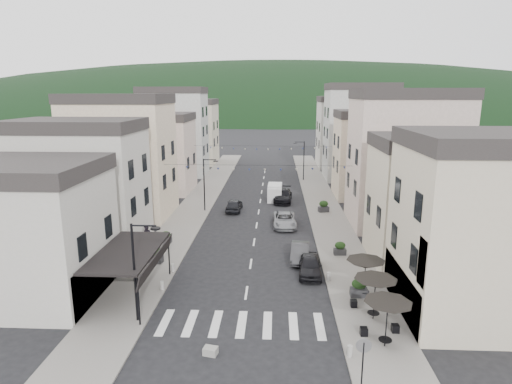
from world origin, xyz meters
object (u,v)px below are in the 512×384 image
at_px(parked_car_b, 300,252).
at_px(pedestrian_a, 138,257).
at_px(parked_car_a, 310,265).
at_px(pedestrian_b, 147,236).
at_px(parked_car_e, 234,205).
at_px(parked_car_d, 283,196).
at_px(delivery_van, 275,192).
at_px(parked_car_c, 284,220).

relative_size(parked_car_b, pedestrian_a, 2.04).
xyz_separation_m(parked_car_a, pedestrian_b, (-13.68, 5.06, 0.33)).
height_order(parked_car_a, parked_car_e, parked_car_a).
relative_size(parked_car_d, delivery_van, 1.20).
height_order(parked_car_b, parked_car_e, parked_car_e).
bearing_deg(parked_car_d, parked_car_b, -82.87).
relative_size(parked_car_d, parked_car_e, 1.28).
bearing_deg(delivery_van, pedestrian_b, -120.48).
height_order(parked_car_b, parked_car_c, parked_car_c).
bearing_deg(parked_car_b, delivery_van, 101.00).
bearing_deg(parked_car_b, parked_car_d, 98.30).
xyz_separation_m(parked_car_a, parked_car_c, (-1.68, 11.54, -0.02)).
bearing_deg(delivery_van, parked_car_b, -82.37).
bearing_deg(parked_car_a, pedestrian_b, 162.19).
distance_m(parked_car_a, parked_car_e, 18.54).
xyz_separation_m(parked_car_d, pedestrian_b, (-12.00, -16.53, 0.28)).
bearing_deg(parked_car_c, pedestrian_a, -135.28).
bearing_deg(parked_car_c, parked_car_a, -83.28).
distance_m(parked_car_a, pedestrian_a, 12.81).
bearing_deg(delivery_van, parked_car_c, -83.19).
bearing_deg(parked_car_c, pedestrian_b, -153.16).
height_order(parked_car_b, pedestrian_a, pedestrian_a).
bearing_deg(pedestrian_a, delivery_van, 79.35).
bearing_deg(pedestrian_a, parked_car_a, 13.78).
bearing_deg(delivery_van, parked_car_e, -128.09).
bearing_deg(pedestrian_a, parked_car_d, 76.24).
bearing_deg(parked_car_e, pedestrian_b, 63.32).
relative_size(pedestrian_a, pedestrian_b, 1.08).
relative_size(parked_car_c, pedestrian_a, 2.48).
bearing_deg(parked_car_c, parked_car_e, 133.93).
height_order(parked_car_d, pedestrian_a, pedestrian_a).
height_order(parked_car_c, delivery_van, delivery_van).
height_order(parked_car_d, delivery_van, delivery_van).
height_order(parked_car_c, pedestrian_a, pedestrian_a).
bearing_deg(pedestrian_b, pedestrian_a, -51.35).
xyz_separation_m(parked_car_c, pedestrian_b, (-12.00, -6.49, 0.36)).
height_order(parked_car_c, parked_car_d, parked_car_d).
bearing_deg(pedestrian_a, parked_car_e, 85.55).
bearing_deg(parked_car_e, parked_car_b, 116.40).
bearing_deg(parked_car_a, pedestrian_a, -177.15).
xyz_separation_m(parked_car_a, pedestrian_a, (-12.80, -0.08, 0.40)).
relative_size(parked_car_b, parked_car_c, 0.82).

